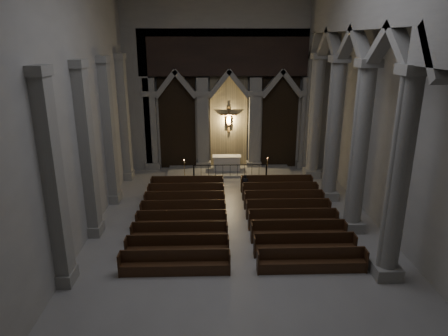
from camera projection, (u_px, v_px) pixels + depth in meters
name	position (u px, v px, depth m)	size (l,w,h in m)	color
room	(242.00, 72.00, 15.44)	(24.00, 24.10, 12.00)	gray
sanctuary_wall	(229.00, 74.00, 26.72)	(14.00, 0.77, 12.00)	gray
right_arcade	(370.00, 64.00, 16.80)	(1.00, 24.00, 12.00)	gray
left_pilasters	(100.00, 144.00, 19.69)	(0.60, 13.00, 8.03)	gray
sanctuary_step	(229.00, 171.00, 27.83)	(8.50, 2.60, 0.15)	gray
altar	(227.00, 163.00, 27.75)	(1.97, 0.79, 1.00)	beige
altar_rail	(230.00, 169.00, 26.44)	(4.91, 0.09, 0.96)	black
candle_stand_left	(185.00, 173.00, 26.46)	(0.22, 0.22, 1.29)	olive
candle_stand_right	(267.00, 171.00, 27.01)	(0.22, 0.22, 1.28)	olive
pews	(237.00, 218.00, 19.96)	(9.75, 9.36, 0.97)	black
worshipper	(245.00, 184.00, 24.00)	(0.40, 0.26, 1.10)	black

